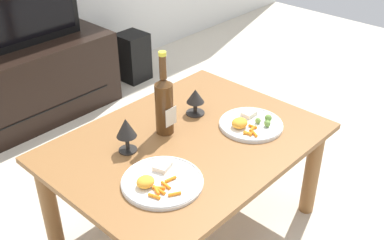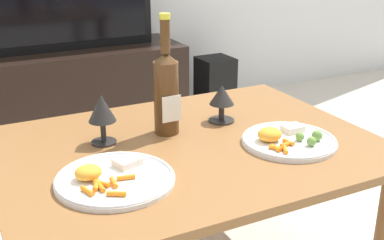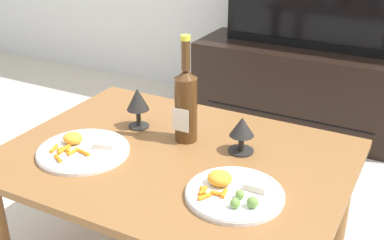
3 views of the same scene
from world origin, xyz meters
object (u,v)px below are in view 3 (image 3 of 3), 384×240
Objects in this scene: wine_bottle at (186,102)px; dinner_plate_right at (234,192)px; goblet_left at (138,101)px; tv_stand at (298,88)px; dining_table at (175,177)px; goblet_right at (242,129)px; dinner_plate_left at (83,149)px.

wine_bottle is 0.39m from dinner_plate_right.
wine_bottle is at bearing -2.46° from goblet_left.
wine_bottle is at bearing -91.34° from tv_stand.
tv_stand is at bearing 88.66° from wine_bottle.
goblet_left is (-0.22, 0.12, 0.18)m from dining_table.
goblet_right is 0.44× the size of dinner_plate_right.
tv_stand is 7.95× the size of goblet_left.
dining_table is at bearing 25.10° from dinner_plate_left.
dining_table is 0.31m from dinner_plate_right.
dinner_plate_left is (-0.45, -0.25, -0.07)m from goblet_right.
tv_stand is 1.35m from wine_bottle.
tv_stand is at bearing 97.41° from goblet_right.
dining_table is 0.25m from wine_bottle.
tv_stand is at bearing 89.48° from dining_table.
dinner_plate_left is 0.53m from dinner_plate_right.
goblet_left is at bearing 180.00° from goblet_right.
dinner_plate_right is (0.53, -0.00, 0.00)m from dinner_plate_left.
dinner_plate_left is 1.08× the size of dinner_plate_right.
dining_table is 3.96× the size of dinner_plate_right.
wine_bottle is (-0.03, -1.30, 0.39)m from tv_stand.
goblet_right is (0.17, -1.29, 0.33)m from tv_stand.
wine_bottle is 1.22× the size of dinner_plate_left.
dinner_plate_right is (0.28, -0.24, -0.13)m from wine_bottle.
dining_table is 0.27m from goblet_right.
goblet_left is at bearing 177.54° from wine_bottle.
tv_stand is at bearing 79.62° from dinner_plate_left.
goblet_right is 0.41× the size of dinner_plate_left.
wine_bottle is (-0.02, 0.11, 0.22)m from dining_table.
dinner_plate_right is at bearing -25.84° from dining_table.
dining_table is at bearing -29.07° from goblet_left.
wine_bottle is at bearing 139.56° from dinner_plate_right.
wine_bottle reaches higher than dining_table.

